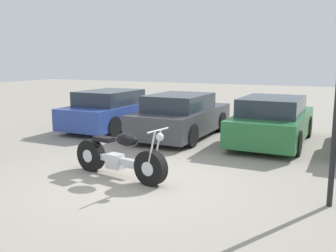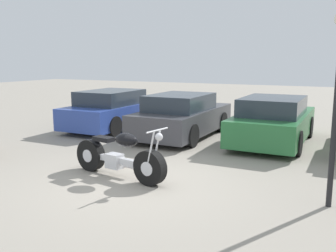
# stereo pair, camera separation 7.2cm
# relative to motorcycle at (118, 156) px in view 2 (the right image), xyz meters

# --- Properties ---
(ground_plane) EXTENTS (60.00, 60.00, 0.00)m
(ground_plane) POSITION_rel_motorcycle_xyz_m (0.53, -0.12, -0.43)
(ground_plane) COLOR gray
(motorcycle) EXTENTS (2.33, 0.82, 1.11)m
(motorcycle) POSITION_rel_motorcycle_xyz_m (0.00, 0.00, 0.00)
(motorcycle) COLOR black
(motorcycle) RESTS_ON ground_plane
(parked_car_blue) EXTENTS (1.88, 4.17, 1.34)m
(parked_car_blue) POSITION_rel_motorcycle_xyz_m (-3.25, 4.60, 0.21)
(parked_car_blue) COLOR #2D479E
(parked_car_blue) RESTS_ON ground_plane
(parked_car_dark_grey) EXTENTS (1.88, 4.17, 1.34)m
(parked_car_dark_grey) POSITION_rel_motorcycle_xyz_m (-0.52, 4.36, 0.21)
(parked_car_dark_grey) COLOR #3D3D42
(parked_car_dark_grey) RESTS_ON ground_plane
(parked_car_green) EXTENTS (1.88, 4.17, 1.34)m
(parked_car_green) POSITION_rel_motorcycle_xyz_m (2.21, 4.65, 0.21)
(parked_car_green) COLOR #286B38
(parked_car_green) RESTS_ON ground_plane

